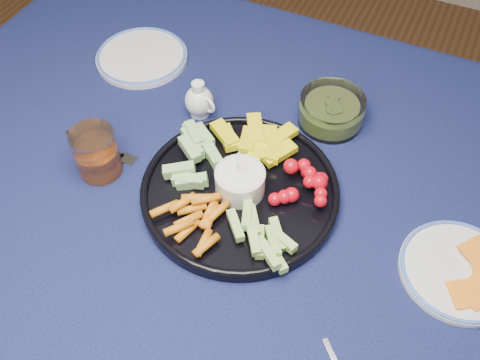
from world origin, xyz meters
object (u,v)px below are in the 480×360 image
at_px(side_plate_extra, 142,56).
at_px(dining_table, 278,207).
at_px(crudite_platter, 239,188).
at_px(creamer_pitcher, 199,101).
at_px(pickle_bowl, 331,111).
at_px(juice_tumbler, 97,155).
at_px(cheese_plate, 459,270).

bearing_deg(side_plate_extra, dining_table, -24.97).
xyz_separation_m(dining_table, crudite_platter, (-0.06, -0.06, 0.11)).
height_order(dining_table, creamer_pitcher, creamer_pitcher).
relative_size(crudite_platter, pickle_bowl, 2.74).
relative_size(crudite_platter, juice_tumbler, 3.71).
xyz_separation_m(crudite_platter, juice_tumbler, (-0.27, -0.06, 0.02)).
bearing_deg(crudite_platter, dining_table, 46.97).
xyz_separation_m(dining_table, side_plate_extra, (-0.44, 0.20, 0.10)).
bearing_deg(pickle_bowl, dining_table, -99.54).
relative_size(dining_table, pickle_bowl, 12.13).
distance_m(juice_tumbler, side_plate_extra, 0.35).
bearing_deg(cheese_plate, pickle_bowl, 141.45).
bearing_deg(crudite_platter, creamer_pitcher, 135.67).
height_order(creamer_pitcher, cheese_plate, creamer_pitcher).
xyz_separation_m(dining_table, creamer_pitcher, (-0.23, 0.10, 0.12)).
bearing_deg(cheese_plate, side_plate_extra, 161.69).
relative_size(dining_table, juice_tumbler, 16.43).
height_order(crudite_platter, pickle_bowl, crudite_platter).
bearing_deg(juice_tumbler, creamer_pitcher, 65.02).
height_order(dining_table, juice_tumbler, juice_tumbler).
height_order(crudite_platter, creamer_pitcher, crudite_platter).
bearing_deg(creamer_pitcher, crudite_platter, -44.33).
bearing_deg(side_plate_extra, pickle_bowl, -0.93).
bearing_deg(juice_tumbler, crudite_platter, 12.11).
bearing_deg(dining_table, pickle_bowl, 80.46).
bearing_deg(creamer_pitcher, pickle_bowl, 20.15).
xyz_separation_m(cheese_plate, juice_tumbler, (-0.68, -0.07, 0.03)).
bearing_deg(cheese_plate, crudite_platter, -179.03).
bearing_deg(creamer_pitcher, cheese_plate, -15.22).
distance_m(crudite_platter, creamer_pitcher, 0.24).
bearing_deg(pickle_bowl, cheese_plate, -38.55).
relative_size(cheese_plate, side_plate_extra, 0.93).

